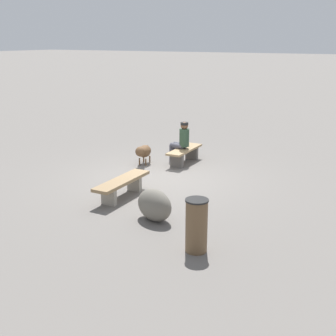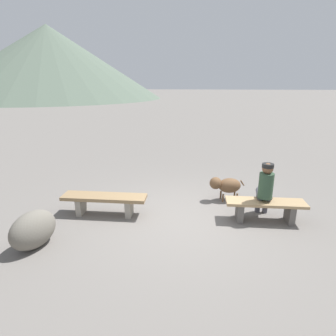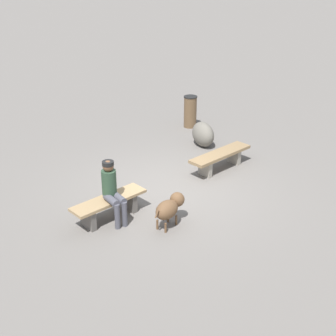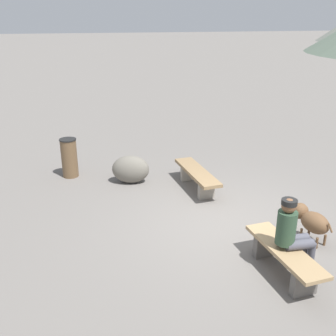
{
  "view_description": "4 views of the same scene",
  "coord_description": "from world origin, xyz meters",
  "px_view_note": "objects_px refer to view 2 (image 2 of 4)",
  "views": [
    {
      "loc": [
        -9.88,
        -5.93,
        3.64
      ],
      "look_at": [
        -0.56,
        -0.61,
        0.52
      ],
      "focal_mm": 47.74,
      "sensor_mm": 36.0,
      "label": 1
    },
    {
      "loc": [
        0.37,
        -5.45,
        2.82
      ],
      "look_at": [
        -0.57,
        1.89,
        0.54
      ],
      "focal_mm": 30.02,
      "sensor_mm": 36.0,
      "label": 2
    },
    {
      "loc": [
        6.2,
        6.98,
        4.89
      ],
      "look_at": [
        0.3,
        0.32,
        0.77
      ],
      "focal_mm": 49.51,
      "sensor_mm": 36.0,
      "label": 3
    },
    {
      "loc": [
        6.06,
        -3.05,
        3.72
      ],
      "look_at": [
        -1.61,
        -0.75,
        0.64
      ],
      "focal_mm": 41.74,
      "sensor_mm": 36.0,
      "label": 4
    }
  ],
  "objects_px": {
    "bench_left": "(104,200)",
    "boulder": "(33,230)",
    "bench_right": "(265,207)",
    "seated_person": "(265,187)",
    "dog": "(226,185)"
  },
  "relations": [
    {
      "from": "bench_left",
      "to": "boulder",
      "type": "distance_m",
      "value": 1.6
    },
    {
      "from": "bench_left",
      "to": "bench_right",
      "type": "bearing_deg",
      "value": 0.48
    },
    {
      "from": "seated_person",
      "to": "boulder",
      "type": "distance_m",
      "value": 4.53
    },
    {
      "from": "bench_right",
      "to": "dog",
      "type": "distance_m",
      "value": 1.24
    },
    {
      "from": "dog",
      "to": "boulder",
      "type": "height_order",
      "value": "boulder"
    },
    {
      "from": "bench_left",
      "to": "seated_person",
      "type": "xyz_separation_m",
      "value": [
        3.41,
        0.23,
        0.39
      ]
    },
    {
      "from": "bench_left",
      "to": "dog",
      "type": "height_order",
      "value": "dog"
    },
    {
      "from": "bench_left",
      "to": "dog",
      "type": "distance_m",
      "value": 2.92
    },
    {
      "from": "seated_person",
      "to": "boulder",
      "type": "height_order",
      "value": "seated_person"
    },
    {
      "from": "bench_right",
      "to": "dog",
      "type": "xyz_separation_m",
      "value": [
        -0.74,
        1.0,
        0.08
      ]
    },
    {
      "from": "seated_person",
      "to": "dog",
      "type": "xyz_separation_m",
      "value": [
        -0.72,
        0.89,
        -0.33
      ]
    },
    {
      "from": "bench_right",
      "to": "dog",
      "type": "height_order",
      "value": "dog"
    },
    {
      "from": "boulder",
      "to": "bench_right",
      "type": "bearing_deg",
      "value": 19.78
    },
    {
      "from": "bench_right",
      "to": "boulder",
      "type": "bearing_deg",
      "value": -161.95
    },
    {
      "from": "seated_person",
      "to": "dog",
      "type": "relative_size",
      "value": 1.48
    }
  ]
}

